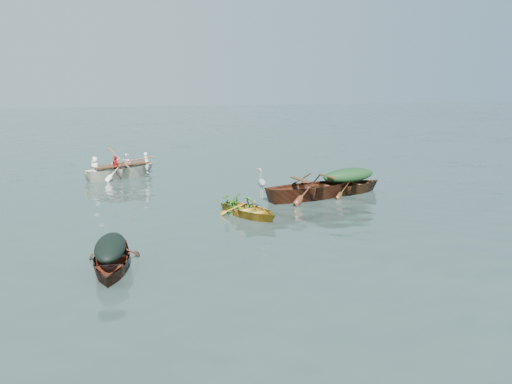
# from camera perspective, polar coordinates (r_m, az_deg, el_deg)

# --- Properties ---
(ground) EXTENTS (140.00, 140.00, 0.00)m
(ground) POSITION_cam_1_polar(r_m,az_deg,el_deg) (14.84, 4.75, -2.96)
(ground) COLOR #2D3F3A
(ground) RESTS_ON ground
(yellow_dinghy) EXTENTS (2.21, 2.97, 0.71)m
(yellow_dinghy) POSITION_cam_1_polar(r_m,az_deg,el_deg) (14.94, -0.76, -2.82)
(yellow_dinghy) COLOR gold
(yellow_dinghy) RESTS_ON ground
(dark_covered_boat) EXTENTS (1.56, 3.26, 0.75)m
(dark_covered_boat) POSITION_cam_1_polar(r_m,az_deg,el_deg) (11.27, -16.16, -8.52)
(dark_covered_boat) COLOR #542213
(dark_covered_boat) RESTS_ON ground
(green_tarp_boat) EXTENTS (4.16, 1.99, 0.91)m
(green_tarp_boat) POSITION_cam_1_polar(r_m,az_deg,el_deg) (18.27, 10.44, -0.17)
(green_tarp_boat) COLOR #532C13
(green_tarp_boat) RESTS_ON ground
(open_wooden_boat) EXTENTS (5.04, 2.24, 1.17)m
(open_wooden_boat) POSITION_cam_1_polar(r_m,az_deg,el_deg) (17.35, 6.55, -0.72)
(open_wooden_boat) COLOR #5D2717
(open_wooden_boat) RESTS_ON ground
(rowed_boat) EXTENTS (4.54, 3.09, 1.06)m
(rowed_boat) POSITION_cam_1_polar(r_m,az_deg,el_deg) (21.75, -15.05, 1.62)
(rowed_boat) COLOR white
(rowed_boat) RESTS_ON ground
(dark_tarp_cover) EXTENTS (0.86, 1.79, 0.40)m
(dark_tarp_cover) POSITION_cam_1_polar(r_m,az_deg,el_deg) (11.08, -16.34, -5.74)
(dark_tarp_cover) COLOR black
(dark_tarp_cover) RESTS_ON dark_covered_boat
(green_tarp_cover) EXTENTS (2.29, 1.09, 0.52)m
(green_tarp_cover) POSITION_cam_1_polar(r_m,az_deg,el_deg) (18.13, 10.53, 2.03)
(green_tarp_cover) COLOR #183C1B
(green_tarp_cover) RESTS_ON green_tarp_boat
(thwart_benches) EXTENTS (2.55, 1.27, 0.04)m
(thwart_benches) POSITION_cam_1_polar(r_m,az_deg,el_deg) (17.23, 6.60, 1.24)
(thwart_benches) COLOR #452A10
(thwart_benches) RESTS_ON open_wooden_boat
(heron) EXTENTS (0.42, 0.48, 0.92)m
(heron) POSITION_cam_1_polar(r_m,az_deg,el_deg) (15.14, 0.66, 0.57)
(heron) COLOR gray
(heron) RESTS_ON yellow_dinghy
(dinghy_weeds) EXTENTS (1.01, 1.11, 0.60)m
(dinghy_weeds) POSITION_cam_1_polar(r_m,az_deg,el_deg) (15.20, -2.08, -0.01)
(dinghy_weeds) COLOR #23651A
(dinghy_weeds) RESTS_ON yellow_dinghy
(rowers) EXTENTS (3.29, 2.40, 0.76)m
(rowers) POSITION_cam_1_polar(r_m,az_deg,el_deg) (21.60, -15.18, 3.99)
(rowers) COLOR white
(rowers) RESTS_ON rowed_boat
(oars) EXTENTS (1.66, 2.60, 0.06)m
(oars) POSITION_cam_1_polar(r_m,az_deg,el_deg) (21.65, -15.13, 3.07)
(oars) COLOR brown
(oars) RESTS_ON rowed_boat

